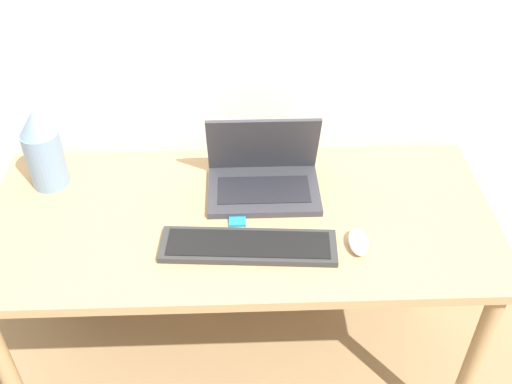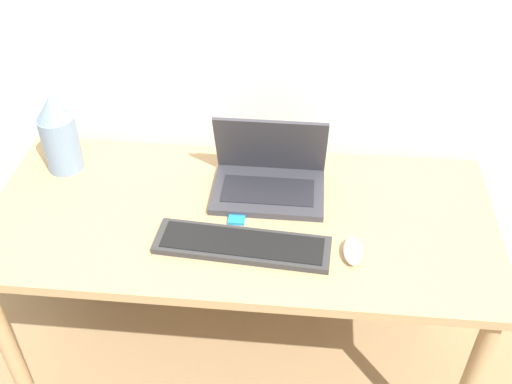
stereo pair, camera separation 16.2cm
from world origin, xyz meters
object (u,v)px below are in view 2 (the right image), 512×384
(keyboard, at_px, (242,245))
(mouse, at_px, (353,251))
(mp3_player, at_px, (237,218))
(vase, at_px, (59,133))
(laptop, at_px, (269,175))

(keyboard, bearing_deg, mouse, -0.47)
(mp3_player, bearing_deg, mouse, -19.14)
(vase, bearing_deg, keyboard, -27.30)
(keyboard, distance_m, mouse, 0.29)
(keyboard, distance_m, mp3_player, 0.11)
(keyboard, distance_m, vase, 0.67)
(keyboard, xyz_separation_m, mp3_player, (-0.03, 0.11, -0.01))
(laptop, xyz_separation_m, mp3_player, (-0.08, -0.15, -0.05))
(keyboard, bearing_deg, vase, 152.70)
(vase, relative_size, mp3_player, 5.26)
(vase, bearing_deg, laptop, -4.25)
(laptop, height_order, vase, vase)
(keyboard, bearing_deg, mp3_player, 104.66)
(laptop, relative_size, vase, 1.28)
(laptop, relative_size, mouse, 3.27)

